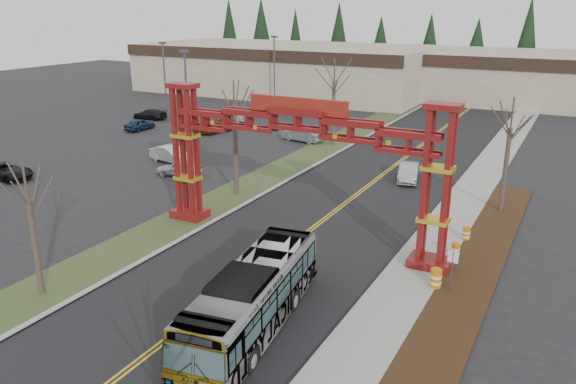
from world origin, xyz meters
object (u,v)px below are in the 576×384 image
Objects in this scene: light_pole_far at (274,66)px; bare_tree_median_near at (28,202)px; retail_building_east at (558,79)px; silver_sedan at (408,172)px; gateway_arch at (298,144)px; parked_car_far_a at (303,134)px; bare_tree_median_far at (334,82)px; retail_building_west at (285,68)px; parked_car_mid_a at (216,127)px; street_sign at (453,263)px; parked_car_mid_b at (140,125)px; bare_tree_median_mid at (234,113)px; barrel_mid at (455,251)px; parked_car_near_c at (4,171)px; parked_car_far_b at (232,115)px; parked_car_near_b at (171,154)px; bare_tree_right_far at (510,129)px; parked_car_near_a at (179,168)px; barrel_south at (436,279)px; barrel_north at (466,234)px; transit_bus at (253,298)px; parked_car_far_c at (150,114)px; light_pole_mid at (165,75)px; light_pole_near at (187,93)px.

bare_tree_median_near is at bearing -72.34° from light_pole_far.
retail_building_east is 47.56m from silver_sedan.
gateway_arch reaches higher than parked_car_far_a.
bare_tree_median_far reaches higher than parked_car_far_a.
retail_building_east is at bearing 11.31° from retail_building_west.
parked_car_mid_a is 40.21m from street_sign.
parked_car_mid_b is 0.45× the size of bare_tree_median_mid.
bare_tree_median_far is 24.79m from light_pole_far.
barrel_mid is (39.10, -17.70, -0.20)m from parked_car_mid_b.
retail_building_west is 54.14m from parked_car_near_c.
parked_car_far_b is 28.86m from bare_tree_median_mid.
parked_car_far_b is at bearing 27.38° from parked_car_near_b.
gateway_arch is 14.92m from bare_tree_right_far.
parked_car_far_b reaches higher than parked_car_near_a.
parked_car_mid_b is 0.49× the size of bare_tree_right_far.
barrel_south is at bearing -24.89° from bare_tree_median_mid.
retail_building_west is at bearing 116.30° from silver_sedan.
retail_building_east reaches higher than parked_car_near_a.
parked_car_near_a reaches higher than barrel_north.
gateway_arch is 20.55× the size of barrel_north.
transit_bus is at bearing -129.79° from barrel_south.
parked_car_mid_b is 6.56m from parked_car_far_c.
parked_car_near_c is at bearing -165.98° from silver_sedan.
light_pole_mid reaches higher than street_sign.
light_pole_mid is 16.72m from light_pole_far.
gateway_arch is 0.48× the size of retail_building_east.
parked_car_near_c is at bearing -172.47° from barrel_north.
gateway_arch is 20.20× the size of barrel_mid.
retail_building_west is 4.82× the size of light_pole_near.
transit_bus is at bearing -54.66° from bare_tree_median_mid.
gateway_arch is 16.82× the size of barrel_south.
light_pole_far is 50.26m from barrel_north.
parked_car_mid_b is 0.40× the size of light_pole_far.
parked_car_near_a is at bearing 164.49° from bare_tree_median_mid.
light_pole_far is at bearing -70.32° from parked_car_mid_a.
parked_car_mid_b is at bearing 31.11° from parked_car_mid_a.
transit_bus is 24.55m from parked_car_near_a.
parked_car_far_b is at bearing -12.67° from parked_car_near_c.
parked_car_far_c is at bearing 154.26° from barrel_north.
parked_car_mid_a reaches higher than parked_car_mid_b.
parked_car_mid_a is at bearing 140.98° from barrel_south.
barrel_mid is at bearing 74.48° from parked_car_far_b.
bare_tree_right_far is at bearing 83.28° from barrel_mid.
parked_car_mid_a is 10.54m from parked_car_far_a.
light_pole_mid is at bearing 149.16° from barrel_mid.
parked_car_far_b is 13.34m from light_pole_far.
silver_sedan is at bearing 68.99° from bare_tree_median_near.
light_pole_far reaches higher than silver_sedan.
gateway_arch is 4.02× the size of parked_car_mid_a.
parked_car_near_c is at bearing 180.00° from gateway_arch.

